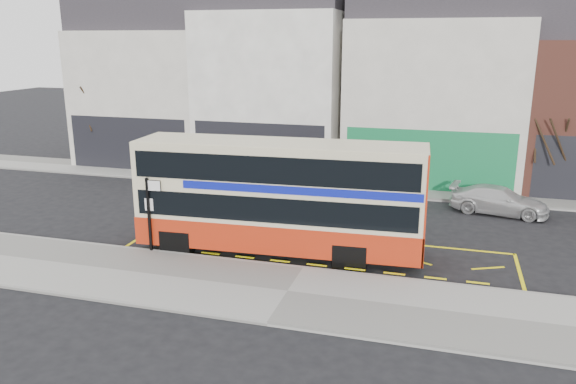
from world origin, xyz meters
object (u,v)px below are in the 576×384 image
(street_tree_left, at_px, (95,96))
(street_tree_right, at_px, (551,127))
(bus_stop_post, at_px, (150,207))
(car_silver, at_px, (186,176))
(car_grey, at_px, (298,179))
(double_decker_bus, at_px, (280,196))
(car_white, at_px, (499,200))

(street_tree_left, height_order, street_tree_right, street_tree_left)
(bus_stop_post, relative_size, street_tree_left, 0.43)
(car_silver, relative_size, car_grey, 0.88)
(street_tree_left, relative_size, street_tree_right, 1.21)
(bus_stop_post, xyz_separation_m, car_silver, (-2.98, 8.82, -1.12))
(double_decker_bus, distance_m, street_tree_right, 14.53)
(double_decker_bus, xyz_separation_m, car_white, (8.00, 7.23, -1.54))
(bus_stop_post, xyz_separation_m, street_tree_right, (14.63, 11.68, 1.74))
(car_silver, distance_m, street_tree_left, 9.00)
(double_decker_bus, relative_size, car_white, 2.47)
(car_silver, bearing_deg, car_grey, -66.57)
(street_tree_right, bearing_deg, car_silver, -170.80)
(street_tree_right, bearing_deg, street_tree_left, 178.47)
(double_decker_bus, distance_m, car_white, 10.89)
(car_white, relative_size, street_tree_right, 0.81)
(car_grey, relative_size, street_tree_left, 0.71)
(street_tree_left, bearing_deg, car_silver, -25.28)
(car_white, bearing_deg, bus_stop_post, 135.24)
(street_tree_left, xyz_separation_m, street_tree_right, (25.07, -0.67, -0.74))
(bus_stop_post, xyz_separation_m, street_tree_left, (-10.44, 12.35, 2.48))
(bus_stop_post, distance_m, car_silver, 9.38)
(double_decker_bus, height_order, street_tree_right, street_tree_right)
(bus_stop_post, bearing_deg, car_grey, 69.29)
(car_silver, height_order, car_grey, car_grey)
(double_decker_bus, bearing_deg, car_grey, 97.66)
(bus_stop_post, distance_m, street_tree_right, 18.80)
(car_grey, relative_size, street_tree_right, 0.86)
(street_tree_left, bearing_deg, street_tree_right, -1.53)
(double_decker_bus, relative_size, car_grey, 2.31)
(car_silver, height_order, street_tree_right, street_tree_right)
(bus_stop_post, xyz_separation_m, car_white, (12.38, 8.70, -1.19))
(double_decker_bus, distance_m, car_grey, 8.40)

